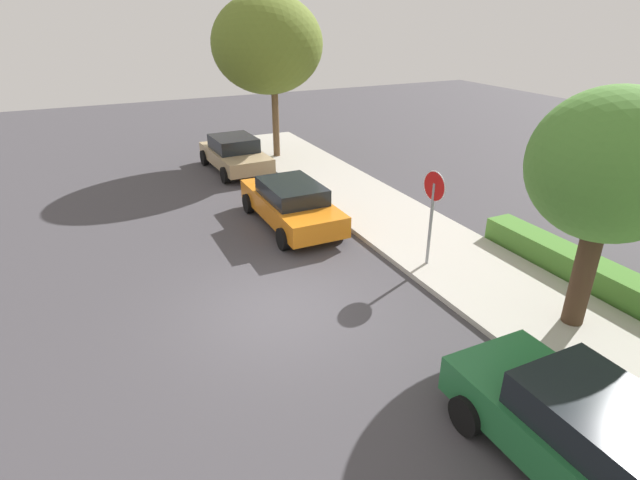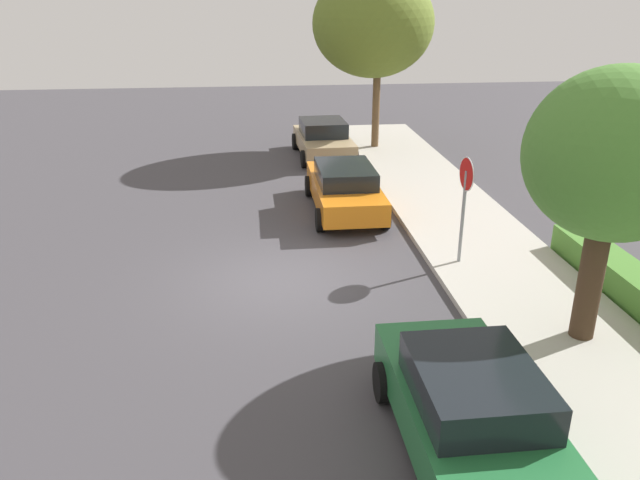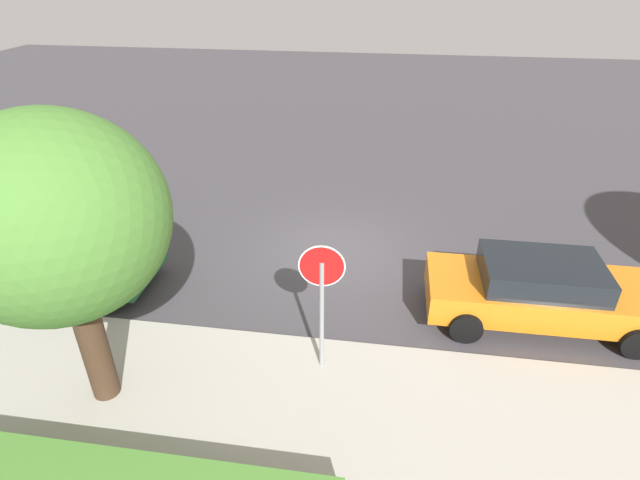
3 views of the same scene
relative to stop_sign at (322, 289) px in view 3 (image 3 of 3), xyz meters
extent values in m
plane|color=#423F44|center=(0.30, -4.22, -1.81)|extent=(60.00, 60.00, 0.00)
cube|color=#B2ADA3|center=(0.30, 0.90, -1.74)|extent=(32.00, 3.17, 0.14)
cylinder|color=gray|center=(0.00, 0.00, -0.65)|extent=(0.08, 0.08, 2.32)
cylinder|color=white|center=(0.00, 0.00, 0.44)|extent=(0.77, 0.07, 0.77)
cylinder|color=red|center=(0.00, 0.00, 0.44)|extent=(0.72, 0.08, 0.72)
cube|color=orange|center=(-4.20, -2.10, -1.20)|extent=(4.58, 1.78, 0.61)
cube|color=black|center=(-4.08, -2.10, -0.65)|extent=(2.29, 1.56, 0.48)
cylinder|color=black|center=(-5.75, -2.99, -1.49)|extent=(0.64, 0.22, 0.64)
cylinder|color=black|center=(-5.76, -1.22, -1.49)|extent=(0.64, 0.22, 0.64)
cylinder|color=black|center=(-2.64, -2.98, -1.49)|extent=(0.64, 0.22, 0.64)
cylinder|color=black|center=(-2.65, -1.21, -1.49)|extent=(0.64, 0.22, 0.64)
cube|color=#236B38|center=(6.36, -1.89, -1.17)|extent=(4.53, 1.82, 0.65)
cube|color=black|center=(6.28, -1.89, -0.58)|extent=(2.02, 1.59, 0.54)
cylinder|color=black|center=(7.90, -2.78, -1.49)|extent=(0.64, 0.22, 0.64)
cylinder|color=black|center=(4.81, -1.00, -1.49)|extent=(0.64, 0.22, 0.64)
cylinder|color=black|center=(4.83, -2.80, -1.49)|extent=(0.64, 0.22, 0.64)
cylinder|color=#422D1E|center=(3.51, 1.18, -0.47)|extent=(0.43, 0.43, 2.68)
ellipsoid|color=#4C8433|center=(3.43, 1.29, 1.72)|extent=(3.05, 3.05, 2.92)
camera|label=1|loc=(9.24, -7.47, 4.37)|focal=28.00mm
camera|label=2|loc=(12.91, -4.69, 4.27)|focal=35.00mm
camera|label=3|loc=(-0.96, 6.66, 4.77)|focal=28.00mm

